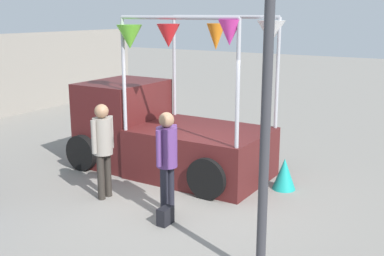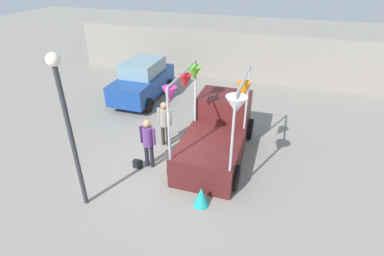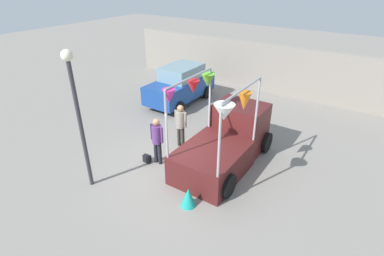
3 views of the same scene
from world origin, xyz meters
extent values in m
plane|color=gray|center=(0.00, 0.00, 0.00)|extent=(60.00, 60.00, 0.00)
cube|color=#4C1919|center=(1.16, 0.25, 0.50)|extent=(1.90, 2.60, 1.00)
cube|color=#4C1919|center=(1.16, 2.25, 0.90)|extent=(1.80, 1.40, 1.80)
cube|color=#8CB2C6|center=(1.16, 2.25, 1.35)|extent=(1.76, 1.37, 0.60)
cylinder|color=black|center=(0.21, 2.60, 0.38)|extent=(0.22, 0.76, 0.76)
cylinder|color=black|center=(2.11, 2.60, 0.38)|extent=(0.22, 0.76, 0.76)
cylinder|color=black|center=(0.21, -0.45, 0.38)|extent=(0.22, 0.76, 0.76)
cylinder|color=black|center=(2.11, -0.45, 0.38)|extent=(0.22, 0.76, 0.76)
cylinder|color=#A5A5AD|center=(0.29, 1.47, 2.09)|extent=(0.07, 0.07, 2.17)
cylinder|color=#A5A5AD|center=(2.03, 1.47, 2.09)|extent=(0.07, 0.07, 2.17)
cylinder|color=#A5A5AD|center=(0.29, -0.97, 2.09)|extent=(0.07, 0.07, 2.17)
cylinder|color=#A5A5AD|center=(2.03, -0.97, 2.09)|extent=(0.07, 0.07, 2.17)
cylinder|color=#A5A5AD|center=(0.29, 0.25, 3.17)|extent=(0.07, 2.44, 0.07)
cylinder|color=#A5A5AD|center=(2.03, 0.25, 3.17)|extent=(0.07, 2.44, 0.07)
cone|color=#D83399|center=(0.29, -0.80, 2.94)|extent=(0.54, 0.54, 0.42)
cone|color=white|center=(2.03, -0.80, 2.89)|extent=(0.77, 0.77, 0.44)
cone|color=red|center=(0.29, 0.42, 2.86)|extent=(0.42, 0.42, 0.41)
cone|color=orange|center=(2.03, 0.42, 2.77)|extent=(0.48, 0.48, 0.55)
cone|color=#66CC33|center=(0.29, 1.30, 2.82)|extent=(0.60, 0.60, 0.44)
cylinder|color=black|center=(-0.84, -0.24, 0.41)|extent=(0.13, 0.13, 0.82)
cylinder|color=black|center=(-0.66, -0.24, 0.41)|extent=(0.13, 0.13, 0.82)
cylinder|color=#593372|center=(-0.75, -0.24, 1.15)|extent=(0.34, 0.34, 0.65)
sphere|color=#997051|center=(-0.75, -0.24, 1.60)|extent=(0.25, 0.25, 0.25)
cylinder|color=#593372|center=(-0.97, -0.24, 1.18)|extent=(0.09, 0.09, 0.59)
cylinder|color=#593372|center=(-0.53, -0.24, 1.18)|extent=(0.09, 0.09, 0.59)
cylinder|color=#2D2823|center=(-0.83, 1.14, 0.41)|extent=(0.13, 0.13, 0.82)
cylinder|color=#2D2823|center=(-0.65, 1.14, 0.41)|extent=(0.13, 0.13, 0.82)
cylinder|color=gray|center=(-0.74, 1.14, 1.15)|extent=(0.34, 0.34, 0.65)
sphere|color=#997051|center=(-0.74, 1.14, 1.59)|extent=(0.25, 0.25, 0.25)
cylinder|color=gray|center=(-0.96, 1.14, 1.18)|extent=(0.09, 0.09, 0.59)
cylinder|color=gray|center=(-0.52, 1.14, 1.18)|extent=(0.09, 0.09, 0.59)
cube|color=black|center=(-1.10, -0.44, 0.14)|extent=(0.28, 0.16, 0.28)
cylinder|color=#333338|center=(-1.75, -2.35, 1.98)|extent=(0.12, 0.12, 3.96)
cone|color=teal|center=(1.37, -1.45, 0.30)|extent=(0.50, 0.50, 0.60)
camera|label=1|loc=(-6.86, -4.50, 3.26)|focal=45.00mm
camera|label=2|loc=(3.01, -7.46, 6.03)|focal=28.00mm
camera|label=3|loc=(5.15, -6.91, 6.05)|focal=28.00mm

